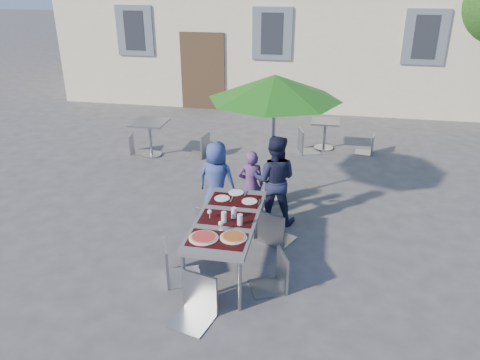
% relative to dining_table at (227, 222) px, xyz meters
% --- Properties ---
extents(ground, '(90.00, 90.00, 0.00)m').
position_rel_dining_table_xyz_m(ground, '(-0.48, 0.48, -0.70)').
color(ground, '#454548').
rests_on(ground, ground).
extents(dining_table, '(0.80, 1.85, 0.76)m').
position_rel_dining_table_xyz_m(dining_table, '(0.00, 0.00, 0.00)').
color(dining_table, '#444549').
rests_on(dining_table, ground).
extents(pizza_near_left, '(0.36, 0.36, 0.03)m').
position_rel_dining_table_xyz_m(pizza_near_left, '(-0.17, -0.56, 0.07)').
color(pizza_near_left, white).
rests_on(pizza_near_left, dining_table).
extents(pizza_near_right, '(0.33, 0.33, 0.03)m').
position_rel_dining_table_xyz_m(pizza_near_right, '(0.19, -0.48, 0.07)').
color(pizza_near_right, white).
rests_on(pizza_near_right, dining_table).
extents(glassware, '(0.49, 0.42, 0.15)m').
position_rel_dining_table_xyz_m(glassware, '(0.05, -0.10, 0.13)').
color(glassware, silver).
rests_on(glassware, dining_table).
extents(place_settings, '(0.66, 0.46, 0.01)m').
position_rel_dining_table_xyz_m(place_settings, '(-0.00, 0.62, 0.06)').
color(place_settings, white).
rests_on(place_settings, dining_table).
extents(child_0, '(0.68, 0.50, 1.29)m').
position_rel_dining_table_xyz_m(child_0, '(-0.49, 1.42, -0.05)').
color(child_0, '#344890').
rests_on(child_0, ground).
extents(child_1, '(0.48, 0.37, 1.17)m').
position_rel_dining_table_xyz_m(child_1, '(0.07, 1.47, -0.11)').
color(child_1, '#613A77').
rests_on(child_1, ground).
extents(child_2, '(0.71, 0.41, 1.46)m').
position_rel_dining_table_xyz_m(child_2, '(0.45, 1.41, 0.03)').
color(child_2, '#1A1F3B').
rests_on(child_2, ground).
extents(chair_0, '(0.49, 0.49, 0.88)m').
position_rel_dining_table_xyz_m(chair_0, '(-0.44, 0.81, -0.19)').
color(chair_0, '#90949B').
rests_on(chair_0, ground).
extents(chair_1, '(0.54, 0.54, 0.99)m').
position_rel_dining_table_xyz_m(chair_1, '(0.06, 0.95, -0.12)').
color(chair_1, '#939A9E').
rests_on(chair_1, ground).
extents(chair_2, '(0.59, 0.59, 1.00)m').
position_rel_dining_table_xyz_m(chair_2, '(0.55, 0.74, -0.11)').
color(chair_2, '#91969C').
rests_on(chair_2, ground).
extents(chair_3, '(0.61, 0.60, 1.03)m').
position_rel_dining_table_xyz_m(chair_3, '(-0.61, -0.42, -0.09)').
color(chair_3, gray).
rests_on(chair_3, ground).
extents(chair_4, '(0.55, 0.55, 0.94)m').
position_rel_dining_table_xyz_m(chair_4, '(0.69, -0.34, -0.14)').
color(chair_4, '#8F939A').
rests_on(chair_4, ground).
extents(chair_5, '(0.54, 0.54, 1.00)m').
position_rel_dining_table_xyz_m(chair_5, '(-0.14, -1.07, -0.10)').
color(chair_5, '#91979D').
rests_on(chair_5, ground).
extents(patio_umbrella, '(2.21, 2.21, 2.22)m').
position_rel_dining_table_xyz_m(patio_umbrella, '(0.32, 2.22, 1.30)').
color(patio_umbrella, '#B1B4B9').
rests_on(patio_umbrella, ground).
extents(cafe_table_0, '(0.73, 0.73, 0.78)m').
position_rel_dining_table_xyz_m(cafe_table_0, '(-2.58, 3.88, -0.15)').
color(cafe_table_0, '#B1B4B9').
rests_on(cafe_table_0, ground).
extents(bg_chair_l_0, '(0.44, 0.43, 0.84)m').
position_rel_dining_table_xyz_m(bg_chair_l_0, '(-2.98, 3.98, -0.21)').
color(bg_chair_l_0, '#94989F').
rests_on(bg_chair_l_0, ground).
extents(bg_chair_r_0, '(0.51, 0.50, 0.97)m').
position_rel_dining_table_xyz_m(bg_chair_r_0, '(-1.49, 4.07, -0.13)').
color(bg_chair_r_0, '#90959B').
rests_on(bg_chair_r_0, ground).
extents(cafe_table_1, '(0.62, 0.62, 0.67)m').
position_rel_dining_table_xyz_m(cafe_table_1, '(1.15, 5.07, -0.27)').
color(cafe_table_1, '#B1B4B9').
rests_on(cafe_table_1, ground).
extents(bg_chair_l_1, '(0.57, 0.56, 1.01)m').
position_rel_dining_table_xyz_m(bg_chair_l_1, '(0.74, 4.76, -0.10)').
color(bg_chair_l_1, gray).
rests_on(bg_chair_l_1, ground).
extents(bg_chair_r_1, '(0.43, 0.43, 0.84)m').
position_rel_dining_table_xyz_m(bg_chair_r_1, '(2.14, 4.95, -0.21)').
color(bg_chair_r_1, '#92989D').
rests_on(bg_chair_r_1, ground).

